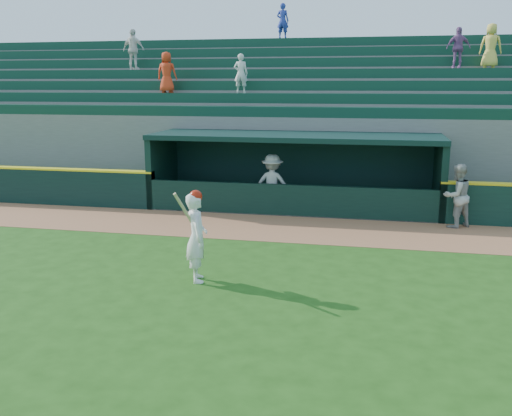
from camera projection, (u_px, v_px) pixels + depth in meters
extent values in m
plane|color=#1E4812|center=(240.00, 286.00, 11.69)|extent=(120.00, 120.00, 0.00)
cube|color=#965E3C|center=(280.00, 228.00, 16.37)|extent=(40.00, 3.00, 0.01)
imported|color=#A3A39E|center=(457.00, 196.00, 16.31)|extent=(1.14, 1.08, 1.85)
imported|color=#ACACA7|center=(272.00, 183.00, 18.25)|extent=(1.21, 0.70, 1.87)
cube|color=slate|center=(294.00, 207.00, 19.04)|extent=(9.00, 2.60, 0.04)
cube|color=black|center=(163.00, 170.00, 19.74)|extent=(0.20, 2.60, 2.30)
cube|color=black|center=(440.00, 179.00, 17.86)|extent=(0.20, 2.60, 2.30)
cube|color=black|center=(300.00, 168.00, 20.04)|extent=(9.40, 0.20, 2.30)
cube|color=black|center=(295.00, 137.00, 18.54)|extent=(9.40, 2.80, 0.16)
cube|color=black|center=(289.00, 200.00, 17.77)|extent=(9.00, 0.16, 1.00)
cube|color=brown|center=(297.00, 196.00, 19.76)|extent=(8.40, 0.45, 0.10)
cube|color=slate|center=(302.00, 158.00, 20.48)|extent=(34.00, 0.85, 2.91)
cube|color=#0F3828|center=(302.00, 112.00, 20.01)|extent=(34.00, 0.60, 0.36)
cube|color=slate|center=(305.00, 149.00, 21.24)|extent=(34.00, 0.85, 3.36)
cube|color=#0F3828|center=(306.00, 98.00, 20.73)|extent=(34.00, 0.60, 0.36)
cube|color=slate|center=(308.00, 141.00, 22.01)|extent=(34.00, 0.85, 3.81)
cube|color=#0F3828|center=(309.00, 86.00, 21.45)|extent=(34.00, 0.60, 0.36)
cube|color=slate|center=(311.00, 133.00, 22.77)|extent=(34.00, 0.85, 4.26)
cube|color=#0F3828|center=(311.00, 74.00, 22.16)|extent=(34.00, 0.60, 0.36)
cube|color=slate|center=(313.00, 126.00, 23.53)|extent=(34.00, 0.85, 4.71)
cube|color=#0F3828|center=(314.00, 63.00, 22.88)|extent=(34.00, 0.60, 0.36)
cube|color=slate|center=(315.00, 119.00, 24.30)|extent=(34.00, 0.85, 5.16)
cube|color=#0F3828|center=(317.00, 52.00, 23.60)|extent=(34.00, 0.60, 0.36)
cube|color=slate|center=(318.00, 113.00, 25.06)|extent=(34.00, 0.85, 5.61)
cube|color=#0F3828|center=(319.00, 42.00, 24.31)|extent=(34.00, 0.60, 0.36)
cube|color=slate|center=(319.00, 112.00, 25.61)|extent=(34.50, 0.30, 5.61)
imported|color=red|center=(167.00, 72.00, 21.63)|extent=(0.78, 0.54, 1.52)
imported|color=silver|center=(134.00, 50.00, 23.47)|extent=(1.00, 0.50, 1.64)
imported|color=#293799|center=(283.00, 21.00, 24.46)|extent=(0.57, 0.42, 1.46)
imported|color=#DCBF4D|center=(491.00, 46.00, 20.65)|extent=(0.85, 0.64, 1.58)
imported|color=#8A538F|center=(458.00, 48.00, 20.89)|extent=(0.90, 0.44, 1.48)
imported|color=silver|center=(241.00, 73.00, 21.05)|extent=(0.52, 0.35, 1.43)
imported|color=white|center=(197.00, 237.00, 11.83)|extent=(0.68, 0.80, 1.87)
sphere|color=#AD1C09|center=(196.00, 197.00, 11.65)|extent=(0.27, 0.27, 0.27)
cylinder|color=tan|center=(184.00, 209.00, 11.53)|extent=(0.32, 0.45, 0.76)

